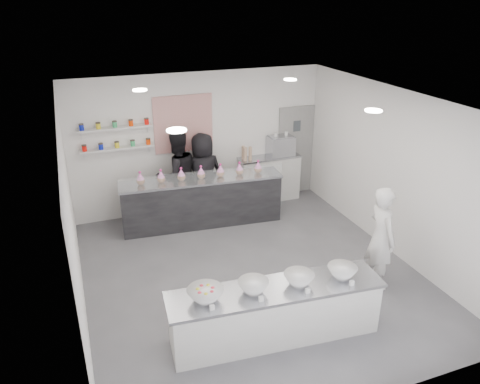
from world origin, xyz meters
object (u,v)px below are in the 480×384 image
at_px(staff_left, 177,176).
at_px(back_bar, 202,202).
at_px(espresso_machine, 281,146).
at_px(woman_prep, 381,238).
at_px(staff_right, 203,175).
at_px(prep_counter, 275,313).
at_px(espresso_ledge, 269,178).

bearing_deg(staff_left, back_bar, 115.28).
relative_size(back_bar, espresso_machine, 5.73).
bearing_deg(espresso_machine, staff_left, -175.79).
distance_m(back_bar, espresso_machine, 2.30).
relative_size(espresso_machine, woman_prep, 0.33).
height_order(espresso_machine, staff_right, staff_right).
xyz_separation_m(back_bar, woman_prep, (2.09, -3.10, 0.36)).
distance_m(espresso_machine, staff_right, 1.93).
bearing_deg(woman_prep, back_bar, 39.06).
bearing_deg(staff_left, espresso_machine, 171.69).
height_order(espresso_machine, staff_left, staff_left).
bearing_deg(staff_right, prep_counter, 80.41).
distance_m(back_bar, staff_right, 0.65).
xyz_separation_m(woman_prep, staff_right, (-1.91, 3.59, 0.03)).
bearing_deg(back_bar, staff_left, 132.85).
relative_size(espresso_ledge, woman_prep, 0.82).
xyz_separation_m(espresso_machine, staff_right, (-1.89, -0.18, -0.37)).
height_order(staff_left, staff_right, staff_left).
xyz_separation_m(espresso_machine, staff_left, (-2.44, -0.18, -0.32)).
bearing_deg(woman_prep, espresso_machine, 5.42).
distance_m(woman_prep, staff_left, 4.35).
distance_m(prep_counter, staff_right, 4.21).
bearing_deg(back_bar, espresso_machine, 22.89).
bearing_deg(espresso_machine, prep_counter, -115.73).
distance_m(espresso_machine, staff_left, 2.47).
height_order(back_bar, woman_prep, woman_prep).
bearing_deg(woman_prep, staff_right, 33.11).
distance_m(espresso_ledge, staff_right, 1.67).
bearing_deg(woman_prep, staff_left, 39.61).
relative_size(back_bar, staff_right, 1.82).
height_order(back_bar, espresso_machine, espresso_machine).
height_order(prep_counter, woman_prep, woman_prep).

